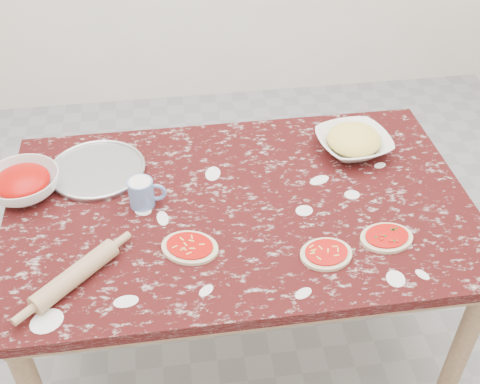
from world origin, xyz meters
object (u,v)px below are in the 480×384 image
Objects in this scene: pizza_tray at (97,170)px; cheese_bowl at (353,144)px; sauce_bowl at (23,184)px; rolling_pin at (75,275)px; worktable at (240,221)px; flour_mug at (142,193)px.

cheese_bowl is (0.97, -0.01, 0.03)m from pizza_tray.
rolling_pin is at bearing -65.12° from sauce_bowl.
cheese_bowl is at bearing 27.68° from rolling_pin.
worktable is 5.37× the size of rolling_pin.
flour_mug reaches higher than worktable.
sauce_bowl is 1.21m from cheese_bowl.
worktable is 0.77m from sauce_bowl.
pizza_tray is at bearing 19.92° from sauce_bowl.
worktable is 6.25× the size of sauce_bowl.
flour_mug reaches higher than pizza_tray.
sauce_bowl is at bearing 167.80° from worktable.
pizza_tray reaches higher than worktable.
flour_mug is 0.39m from rolling_pin.
pizza_tray is at bearing 153.30° from worktable.
sauce_bowl is at bearing -160.08° from pizza_tray.
flour_mug is (0.17, -0.21, 0.05)m from pizza_tray.
worktable is at bearing -12.20° from sauce_bowl.
pizza_tray is 1.35× the size of sauce_bowl.
sauce_bowl is at bearing -176.12° from cheese_bowl.
flour_mug is at bearing 172.88° from worktable.
rolling_pin is at bearing -122.15° from flour_mug.
sauce_bowl is at bearing 114.88° from rolling_pin.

